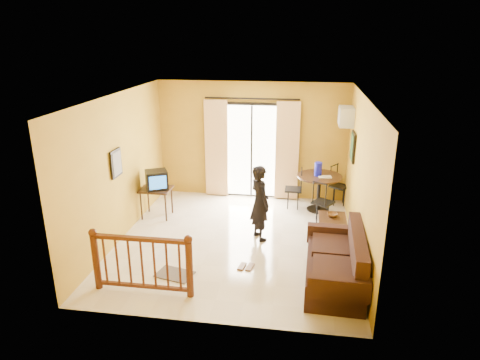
# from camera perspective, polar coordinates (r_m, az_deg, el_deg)

# --- Properties ---
(ground) EXTENTS (5.00, 5.00, 0.00)m
(ground) POSITION_cam_1_polar(r_m,az_deg,el_deg) (8.42, -0.59, -8.17)
(ground) COLOR beige
(ground) RESTS_ON ground
(room_shell) EXTENTS (5.00, 5.00, 5.00)m
(room_shell) POSITION_cam_1_polar(r_m,az_deg,el_deg) (7.78, -0.64, 3.04)
(room_shell) COLOR white
(room_shell) RESTS_ON ground
(balcony_door) EXTENTS (2.25, 0.14, 2.46)m
(balcony_door) POSITION_cam_1_polar(r_m,az_deg,el_deg) (10.24, 1.55, 3.99)
(balcony_door) COLOR black
(balcony_door) RESTS_ON ground
(tv_table) EXTENTS (0.66, 0.55, 0.66)m
(tv_table) POSITION_cam_1_polar(r_m,az_deg,el_deg) (9.46, -11.13, -1.55)
(tv_table) COLOR black
(tv_table) RESTS_ON ground
(television) EXTENTS (0.58, 0.56, 0.40)m
(television) POSITION_cam_1_polar(r_m,az_deg,el_deg) (9.36, -11.06, 0.03)
(television) COLOR black
(television) RESTS_ON tv_table
(picture_left) EXTENTS (0.05, 0.42, 0.52)m
(picture_left) POSITION_cam_1_polar(r_m,az_deg,el_deg) (8.28, -16.19, 2.16)
(picture_left) COLOR black
(picture_left) RESTS_ON room_shell
(dining_table) EXTENTS (1.00, 1.00, 0.83)m
(dining_table) POSITION_cam_1_polar(r_m,az_deg,el_deg) (9.75, 10.52, -0.35)
(dining_table) COLOR black
(dining_table) RESTS_ON ground
(water_jug) EXTENTS (0.17, 0.17, 0.31)m
(water_jug) POSITION_cam_1_polar(r_m,az_deg,el_deg) (9.63, 10.39, 1.44)
(water_jug) COLOR #1518C9
(water_jug) RESTS_ON dining_table
(serving_tray) EXTENTS (0.30, 0.22, 0.02)m
(serving_tray) POSITION_cam_1_polar(r_m,az_deg,el_deg) (9.60, 11.26, 0.43)
(serving_tray) COLOR beige
(serving_tray) RESTS_ON dining_table
(dining_chairs) EXTENTS (1.54, 1.63, 0.95)m
(dining_chairs) POSITION_cam_1_polar(r_m,az_deg,el_deg) (9.93, 10.29, -4.07)
(dining_chairs) COLOR black
(dining_chairs) RESTS_ON ground
(air_conditioner) EXTENTS (0.31, 0.60, 0.40)m
(air_conditioner) POSITION_cam_1_polar(r_m,az_deg,el_deg) (9.53, 13.94, 8.23)
(air_conditioner) COLOR silver
(air_conditioner) RESTS_ON room_shell
(botanical_print) EXTENTS (0.05, 0.50, 0.60)m
(botanical_print) POSITION_cam_1_polar(r_m,az_deg,el_deg) (9.02, 14.81, 4.30)
(botanical_print) COLOR black
(botanical_print) RESTS_ON room_shell
(coffee_table) EXTENTS (0.53, 0.96, 0.42)m
(coffee_table) POSITION_cam_1_polar(r_m,az_deg,el_deg) (8.51, 12.21, -6.18)
(coffee_table) COLOR black
(coffee_table) RESTS_ON ground
(bowl) EXTENTS (0.24, 0.24, 0.06)m
(bowl) POSITION_cam_1_polar(r_m,az_deg,el_deg) (8.63, 12.22, -4.58)
(bowl) COLOR brown
(bowl) RESTS_ON coffee_table
(sofa) EXTENTS (0.94, 1.92, 0.91)m
(sofa) POSITION_cam_1_polar(r_m,az_deg,el_deg) (7.14, 12.96, -10.99)
(sofa) COLOR black
(sofa) RESTS_ON ground
(standing_person) EXTENTS (0.60, 0.66, 1.50)m
(standing_person) POSITION_cam_1_polar(r_m,az_deg,el_deg) (8.24, 2.66, -3.06)
(standing_person) COLOR black
(standing_person) RESTS_ON ground
(stair_balustrade) EXTENTS (1.63, 0.13, 1.04)m
(stair_balustrade) POSITION_cam_1_polar(r_m,az_deg,el_deg) (6.82, -12.98, -10.34)
(stair_balustrade) COLOR #471E0F
(stair_balustrade) RESTS_ON ground
(doormat) EXTENTS (0.68, 0.53, 0.02)m
(doormat) POSITION_cam_1_polar(r_m,az_deg,el_deg) (7.43, -8.71, -12.31)
(doormat) COLOR #534B42
(doormat) RESTS_ON ground
(sandals) EXTENTS (0.28, 0.26, 0.03)m
(sandals) POSITION_cam_1_polar(r_m,az_deg,el_deg) (7.55, 0.79, -11.49)
(sandals) COLOR brown
(sandals) RESTS_ON ground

